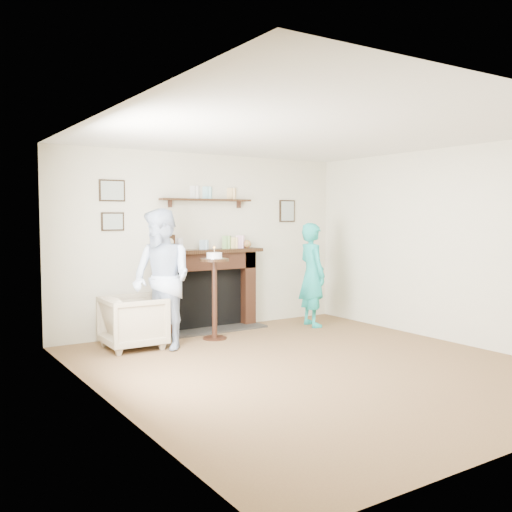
% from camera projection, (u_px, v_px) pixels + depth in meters
% --- Properties ---
extents(ground, '(5.00, 5.00, 0.00)m').
position_uv_depth(ground, '(314.00, 366.00, 6.15)').
color(ground, brown).
rests_on(ground, ground).
extents(room_shell, '(4.54, 5.02, 2.52)m').
position_uv_depth(room_shell, '(277.00, 216.00, 6.61)').
color(room_shell, beige).
rests_on(room_shell, ground).
extents(armchair, '(0.73, 0.71, 0.65)m').
position_uv_depth(armchair, '(134.00, 348.00, 7.00)').
color(armchair, '#BDA88D').
rests_on(armchair, ground).
extents(man, '(0.88, 1.00, 1.71)m').
position_uv_depth(man, '(162.00, 349.00, 6.97)').
color(man, '#AAB5D4').
rests_on(man, ground).
extents(woman, '(0.45, 0.61, 1.52)m').
position_uv_depth(woman, '(312.00, 326.00, 8.43)').
color(woman, '#1FA0B1').
rests_on(woman, ground).
extents(pedestal_table, '(0.38, 0.38, 1.22)m').
position_uv_depth(pedestal_table, '(214.00, 282.00, 7.48)').
color(pedestal_table, black).
rests_on(pedestal_table, ground).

